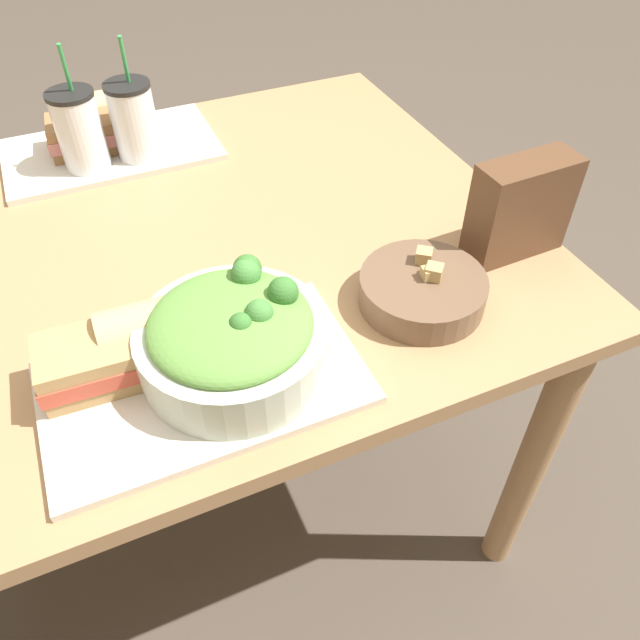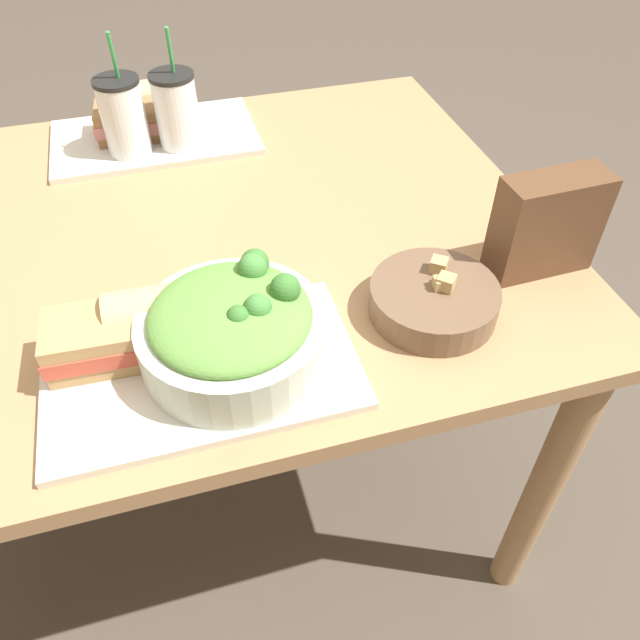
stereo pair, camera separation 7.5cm
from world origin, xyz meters
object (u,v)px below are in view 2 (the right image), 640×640
at_px(soup_bowl, 434,299).
at_px(sandwich_near, 97,340).
at_px(baguette_near, 150,315).
at_px(sandwich_far, 133,120).
at_px(baguette_far, 154,99).
at_px(drink_cup_dark, 124,119).
at_px(salad_bowl, 233,329).
at_px(chip_bag, 547,225).
at_px(drink_cup_red, 177,112).

relative_size(soup_bowl, sandwich_near, 1.36).
bearing_deg(baguette_near, sandwich_far, 0.01).
distance_m(sandwich_near, sandwich_far, 0.61).
distance_m(soup_bowl, baguette_far, 0.77).
bearing_deg(drink_cup_dark, salad_bowl, -80.68).
height_order(baguette_near, chip_bag, chip_bag).
distance_m(baguette_far, drink_cup_dark, 0.15).
height_order(sandwich_near, drink_cup_red, drink_cup_red).
xyz_separation_m(baguette_near, drink_cup_red, (0.10, 0.52, 0.03)).
xyz_separation_m(soup_bowl, sandwich_far, (-0.37, 0.64, 0.02)).
distance_m(salad_bowl, chip_bag, 0.49).
bearing_deg(drink_cup_dark, baguette_near, -90.44).
xyz_separation_m(baguette_far, drink_cup_red, (0.04, -0.13, 0.03)).
xyz_separation_m(sandwich_near, drink_cup_dark, (0.08, 0.54, 0.04)).
height_order(soup_bowl, drink_cup_dark, drink_cup_dark).
distance_m(sandwich_near, drink_cup_dark, 0.55).
height_order(baguette_far, drink_cup_red, drink_cup_red).
distance_m(sandwich_near, baguette_far, 0.69).
bearing_deg(soup_bowl, drink_cup_red, 116.73).
xyz_separation_m(salad_bowl, sandwich_far, (-0.08, 0.65, -0.02)).
xyz_separation_m(soup_bowl, drink_cup_red, (-0.29, 0.57, 0.05)).
bearing_deg(chip_bag, drink_cup_dark, 136.34).
height_order(baguette_near, drink_cup_dark, drink_cup_dark).
distance_m(salad_bowl, sandwich_near, 0.18).
distance_m(salad_bowl, sandwich_far, 0.66).
xyz_separation_m(salad_bowl, baguette_near, (-0.10, 0.07, -0.01)).
bearing_deg(chip_bag, sandwich_near, 179.95).
bearing_deg(sandwich_near, salad_bowl, -12.79).
height_order(salad_bowl, drink_cup_red, drink_cup_red).
bearing_deg(drink_cup_red, baguette_near, -101.11).
relative_size(salad_bowl, chip_bag, 1.51).
distance_m(sandwich_near, chip_bag, 0.66).
bearing_deg(sandwich_near, sandwich_far, 84.10).
xyz_separation_m(sandwich_near, baguette_near, (0.07, 0.02, 0.01)).
height_order(soup_bowl, baguette_near, baguette_near).
relative_size(drink_cup_dark, chip_bag, 1.41).
height_order(sandwich_far, chip_bag, chip_bag).
xyz_separation_m(baguette_near, baguette_far, (0.07, 0.65, 0.00)).
xyz_separation_m(baguette_far, chip_bag, (0.52, -0.65, 0.03)).
height_order(baguette_far, chip_bag, chip_bag).
bearing_deg(chip_bag, drink_cup_red, 131.05).
relative_size(drink_cup_red, chip_bag, 1.40).
height_order(salad_bowl, sandwich_far, salad_bowl).
bearing_deg(sandwich_near, baguette_far, 80.81).
bearing_deg(drink_cup_dark, baguette_far, 64.09).
distance_m(baguette_near, chip_bag, 0.59).
bearing_deg(baguette_far, soup_bowl, -155.27).
bearing_deg(sandwich_near, drink_cup_red, 74.68).
relative_size(soup_bowl, sandwich_far, 1.21).
height_order(drink_cup_red, chip_bag, drink_cup_red).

